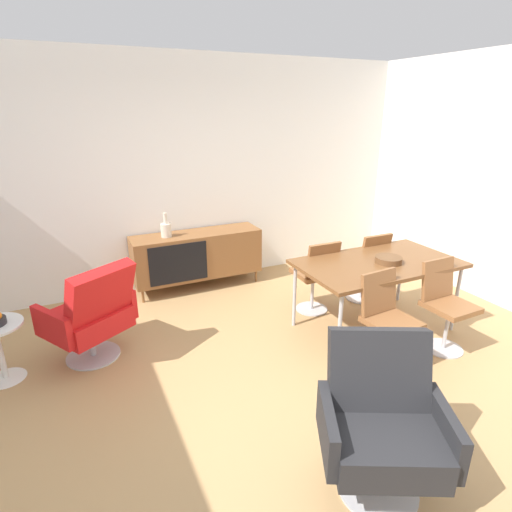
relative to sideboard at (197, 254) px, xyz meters
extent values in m
plane|color=tan|center=(-0.14, -2.30, -0.44)|extent=(8.32, 8.32, 0.00)
cube|color=white|center=(-0.14, 0.30, 0.96)|extent=(6.80, 0.12, 2.80)
cube|color=brown|center=(0.00, 0.00, 0.00)|extent=(1.60, 0.44, 0.56)
cube|color=black|center=(-0.30, -0.22, 0.00)|extent=(0.70, 0.01, 0.48)
cylinder|color=brown|center=(-0.74, -0.17, -0.36)|extent=(0.03, 0.03, 0.16)
cylinder|color=brown|center=(0.74, -0.17, -0.36)|extent=(0.03, 0.03, 0.16)
cylinder|color=brown|center=(-0.74, 0.17, -0.36)|extent=(0.03, 0.03, 0.16)
cylinder|color=brown|center=(0.74, 0.17, -0.36)|extent=(0.03, 0.03, 0.16)
cylinder|color=beige|center=(-0.37, 0.00, 0.36)|extent=(0.13, 0.13, 0.16)
cylinder|color=beige|center=(-0.37, 0.00, 0.51)|extent=(0.04, 0.04, 0.13)
cube|color=brown|center=(1.33, -1.79, 0.28)|extent=(1.60, 0.90, 0.04)
cylinder|color=#B7B7BC|center=(0.61, -2.18, -0.09)|extent=(0.04, 0.04, 0.70)
cylinder|color=#B7B7BC|center=(2.05, -2.18, -0.09)|extent=(0.04, 0.04, 0.70)
cylinder|color=#B7B7BC|center=(0.61, -1.40, -0.09)|extent=(0.04, 0.04, 0.70)
cylinder|color=#B7B7BC|center=(2.05, -1.40, -0.09)|extent=(0.04, 0.04, 0.70)
cylinder|color=brown|center=(1.40, -1.85, 0.33)|extent=(0.26, 0.26, 0.06)
cube|color=brown|center=(0.98, -1.17, 0.01)|extent=(0.41, 0.41, 0.05)
cube|color=brown|center=(0.97, -1.35, 0.23)|extent=(0.38, 0.09, 0.38)
cylinder|color=#B7B7BC|center=(0.98, -1.17, -0.23)|extent=(0.04, 0.04, 0.42)
cylinder|color=#B7B7BC|center=(0.98, -1.17, -0.43)|extent=(0.36, 0.36, 0.01)
cube|color=brown|center=(0.98, -2.41, 0.01)|extent=(0.43, 0.43, 0.05)
cube|color=brown|center=(0.96, -2.23, 0.23)|extent=(0.39, 0.12, 0.38)
cylinder|color=#B7B7BC|center=(0.98, -2.41, -0.23)|extent=(0.04, 0.04, 0.42)
cylinder|color=#B7B7BC|center=(0.98, -2.41, -0.43)|extent=(0.36, 0.36, 0.01)
cube|color=brown|center=(1.68, -1.17, 0.01)|extent=(0.40, 0.40, 0.05)
cube|color=brown|center=(1.68, -1.35, 0.23)|extent=(0.38, 0.09, 0.38)
cylinder|color=#B7B7BC|center=(1.68, -1.17, -0.23)|extent=(0.04, 0.04, 0.42)
cylinder|color=#B7B7BC|center=(1.68, -1.17, -0.43)|extent=(0.36, 0.36, 0.01)
cube|color=brown|center=(1.68, -2.41, 0.01)|extent=(0.41, 0.41, 0.05)
cube|color=brown|center=(1.67, -2.23, 0.23)|extent=(0.38, 0.10, 0.38)
cylinder|color=#B7B7BC|center=(1.68, -2.41, -0.23)|extent=(0.04, 0.04, 0.42)
cylinder|color=#B7B7BC|center=(1.68, -2.41, -0.43)|extent=(0.36, 0.36, 0.01)
cube|color=red|center=(-1.38, -1.11, -0.06)|extent=(0.80, 0.79, 0.20)
cube|color=red|center=(-1.25, -1.32, 0.25)|extent=(0.65, 0.54, 0.51)
cube|color=red|center=(-1.09, -0.94, 0.02)|extent=(0.31, 0.46, 0.28)
cube|color=red|center=(-1.66, -1.28, 0.02)|extent=(0.31, 0.46, 0.28)
cylinder|color=#B7B7BC|center=(-1.38, -1.11, -0.30)|extent=(0.06, 0.06, 0.28)
cylinder|color=#B7B7BC|center=(-1.38, -1.11, -0.43)|extent=(0.48, 0.48, 0.02)
cube|color=#262628|center=(0.06, -3.37, -0.06)|extent=(0.79, 0.77, 0.20)
cube|color=#262628|center=(0.16, -3.15, 0.25)|extent=(0.66, 0.51, 0.51)
cube|color=#262628|center=(-0.24, -3.22, 0.02)|extent=(0.28, 0.48, 0.28)
cube|color=#262628|center=(0.35, -3.51, 0.02)|extent=(0.28, 0.48, 0.28)
cylinder|color=#B7B7BC|center=(0.06, -3.37, -0.30)|extent=(0.06, 0.06, 0.28)
cylinder|color=#B7B7BC|center=(0.06, -3.37, -0.43)|extent=(0.48, 0.48, 0.02)
cylinder|color=white|center=(-2.08, -1.15, -0.19)|extent=(0.05, 0.05, 0.50)
cone|color=white|center=(-2.08, -1.15, -0.43)|extent=(0.32, 0.32, 0.02)
camera|label=1|loc=(-1.41, -4.75, 1.75)|focal=28.97mm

